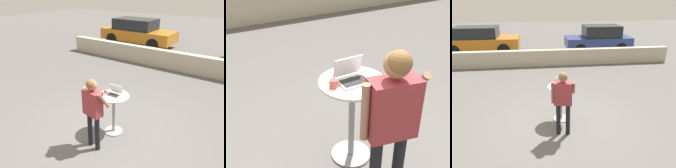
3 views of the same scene
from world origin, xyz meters
The scene contains 8 objects.
ground_plane centered at (0.00, 0.00, 0.00)m, with size 50.00×50.00×0.00m, color #5B5956.
pavement_kerb centered at (0.00, 5.45, 0.39)m, with size 12.25×0.35×0.79m.
cafe_table centered at (-0.01, 0.21, 0.66)m, with size 0.72×0.72×1.01m.
laptop centered at (-0.01, 0.23, 1.06)m, with size 0.33×0.28×0.24m.
coffee_mug centered at (-0.24, 0.19, 1.05)m, with size 0.11×0.08×0.09m.
standing_person centered at (-0.04, -0.51, 1.06)m, with size 0.60×0.34×1.66m.
parked_car_near_street centered at (3.28, 8.20, 0.79)m, with size 4.03×1.86×1.57m.
parked_car_further_down centered at (-3.96, 8.42, 0.82)m, with size 4.47×1.95×1.59m.
Camera 3 is at (-0.59, -5.16, 3.26)m, focal length 35.00 mm.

